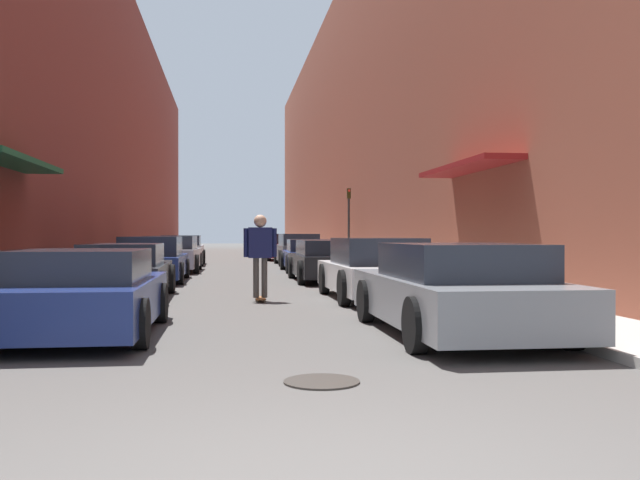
{
  "coord_description": "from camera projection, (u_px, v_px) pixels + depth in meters",
  "views": [
    {
      "loc": [
        -0.49,
        -3.61,
        1.36
      ],
      "look_at": [
        1.32,
        10.27,
        1.25
      ],
      "focal_mm": 40.0,
      "sensor_mm": 36.0,
      "label": 1
    }
  ],
  "objects": [
    {
      "name": "building_row_left",
      "position": [
        94.0,
        126.0,
        37.15
      ],
      "size": [
        4.9,
        69.6,
        13.99
      ],
      "color": "brown",
      "rests_on": "ground"
    },
    {
      "name": "parked_car_right_2",
      "position": [
        329.0,
        261.0,
        20.64
      ],
      "size": [
        2.09,
        4.72,
        1.19
      ],
      "color": "black",
      "rests_on": "ground"
    },
    {
      "name": "ground",
      "position": [
        239.0,
        265.0,
        31.26
      ],
      "size": [
        153.13,
        153.13,
        0.0
      ],
      "primitive_type": "plane",
      "color": "#4C4947"
    },
    {
      "name": "parked_car_right_4",
      "position": [
        298.0,
        250.0,
        31.71
      ],
      "size": [
        1.93,
        4.75,
        1.38
      ],
      "color": "#515459",
      "rests_on": "ground"
    },
    {
      "name": "parked_car_left_4",
      "position": [
        182.0,
        251.0,
        31.36
      ],
      "size": [
        1.97,
        3.97,
        1.32
      ],
      "color": "#B7B7BC",
      "rests_on": "ground"
    },
    {
      "name": "parked_car_left_1",
      "position": [
        124.0,
        272.0,
        14.78
      ],
      "size": [
        1.85,
        4.57,
        1.17
      ],
      "color": "#232326",
      "rests_on": "ground"
    },
    {
      "name": "skateboarder",
      "position": [
        260.0,
        248.0,
        14.42
      ],
      "size": [
        0.67,
        0.78,
        1.76
      ],
      "color": "brown",
      "rests_on": "ground"
    },
    {
      "name": "parked_car_left_0",
      "position": [
        79.0,
        294.0,
        9.48
      ],
      "size": [
        2.07,
        4.18,
        1.16
      ],
      "color": "navy",
      "rests_on": "ground"
    },
    {
      "name": "parked_car_left_3",
      "position": [
        171.0,
        254.0,
        25.73
      ],
      "size": [
        2.08,
        4.54,
        1.3
      ],
      "color": "#B7B7BC",
      "rests_on": "ground"
    },
    {
      "name": "curb_strip_left",
      "position": [
        151.0,
        259.0,
        37.58
      ],
      "size": [
        1.8,
        69.6,
        0.12
      ],
      "color": "#A3A099",
      "rests_on": "ground"
    },
    {
      "name": "parked_car_left_2",
      "position": [
        152.0,
        260.0,
        20.48
      ],
      "size": [
        1.95,
        4.69,
        1.3
      ],
      "color": "navy",
      "rests_on": "ground"
    },
    {
      "name": "parked_car_right_0",
      "position": [
        456.0,
        290.0,
        9.61
      ],
      "size": [
        2.06,
        4.75,
        1.23
      ],
      "color": "gray",
      "rests_on": "ground"
    },
    {
      "name": "curb_strip_right",
      "position": [
        320.0,
        258.0,
        38.74
      ],
      "size": [
        1.8,
        69.6,
        0.12
      ],
      "color": "#A3A099",
      "rests_on": "ground"
    },
    {
      "name": "parked_car_right_1",
      "position": [
        376.0,
        270.0,
        14.88
      ],
      "size": [
        1.96,
        4.49,
        1.28
      ],
      "color": "silver",
      "rests_on": "ground"
    },
    {
      "name": "traffic_light",
      "position": [
        349.0,
        216.0,
        31.33
      ],
      "size": [
        0.16,
        0.22,
        3.27
      ],
      "color": "#2D2D2D",
      "rests_on": "curb_strip_right"
    },
    {
      "name": "parked_car_right_5",
      "position": [
        284.0,
        248.0,
        37.54
      ],
      "size": [
        1.91,
        4.35,
        1.39
      ],
      "color": "maroon",
      "rests_on": "ground"
    },
    {
      "name": "parked_car_right_3",
      "position": [
        310.0,
        256.0,
        26.05
      ],
      "size": [
        1.97,
        4.36,
        1.18
      ],
      "color": "navy",
      "rests_on": "ground"
    },
    {
      "name": "manhole_cover",
      "position": [
        322.0,
        382.0,
        6.51
      ],
      "size": [
        0.7,
        0.7,
        0.02
      ],
      "color": "#332D28",
      "rests_on": "ground"
    },
    {
      "name": "building_row_right",
      "position": [
        372.0,
        127.0,
        39.06
      ],
      "size": [
        4.9,
        69.6,
        14.52
      ],
      "color": "brown",
      "rests_on": "ground"
    }
  ]
}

